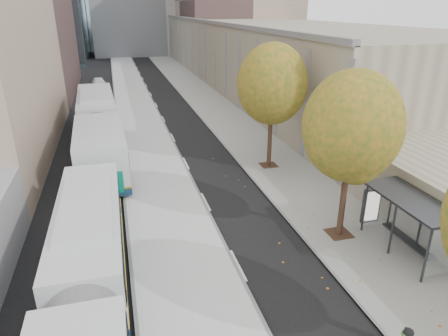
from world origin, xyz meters
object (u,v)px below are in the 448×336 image
object	(u,v)px
bus_shelter	(415,207)
bus_near	(86,296)
bus_far	(98,126)
distant_car	(99,83)

from	to	relation	value
bus_shelter	bus_near	xyz separation A→B (m)	(-13.05, -1.23, -0.68)
bus_far	distant_car	world-z (taller)	bus_far
distant_car	bus_shelter	bearing A→B (deg)	-78.73
bus_shelter	distant_car	world-z (taller)	bus_shelter
bus_far	distant_car	bearing A→B (deg)	88.74
bus_near	distant_car	distance (m)	43.98
bus_shelter	bus_far	distance (m)	22.01
bus_shelter	bus_near	size ratio (longest dim) A/B	0.26
bus_near	bus_far	bearing A→B (deg)	89.92
bus_shelter	distant_car	size ratio (longest dim) A/B	1.09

